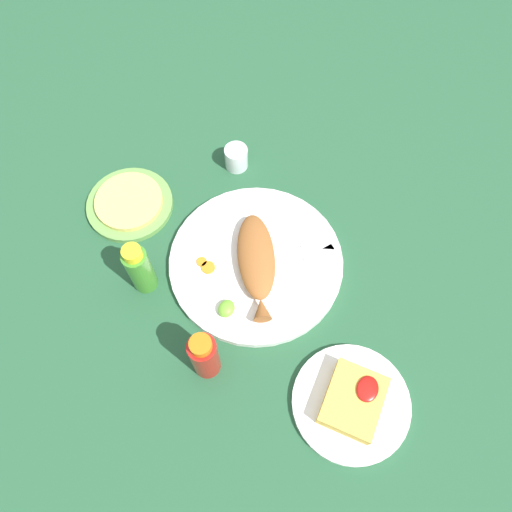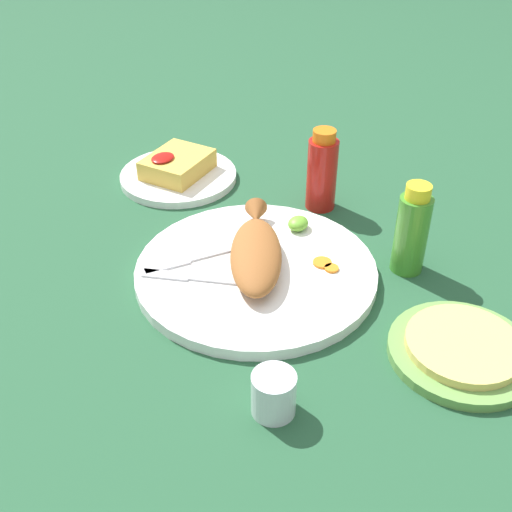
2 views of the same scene
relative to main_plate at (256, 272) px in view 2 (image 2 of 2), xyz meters
name	(u,v)px [view 2 (image 2 of 2)]	position (x,y,z in m)	size (l,w,h in m)	color
ground_plane	(256,276)	(0.00, 0.00, -0.01)	(4.00, 4.00, 0.00)	#235133
main_plate	(256,272)	(0.00, 0.00, 0.00)	(0.36, 0.36, 0.02)	white
fried_fish	(256,252)	(-0.01, 0.00, 0.03)	(0.23, 0.16, 0.04)	#935628
fork_near	(195,278)	(0.07, -0.06, 0.01)	(0.07, 0.18, 0.00)	silver
fork_far	(195,258)	(0.03, -0.09, 0.01)	(0.16, 0.12, 0.00)	silver
carrot_slice_near	(332,268)	(-0.05, 0.10, 0.01)	(0.02, 0.02, 0.00)	orange
carrot_slice_mid	(322,263)	(-0.06, 0.08, 0.01)	(0.03, 0.03, 0.00)	orange
lime_wedge_main	(298,223)	(-0.12, 0.01, 0.02)	(0.04, 0.03, 0.02)	#6BB233
hot_sauce_bottle_red	(324,172)	(-0.24, 0.00, 0.06)	(0.05, 0.05, 0.15)	#B21914
hot_sauce_bottle_green	(412,231)	(-0.13, 0.19, 0.06)	(0.05, 0.05, 0.15)	#3D8428
salt_cup	(274,396)	(0.22, 0.14, 0.02)	(0.05, 0.05, 0.06)	silver
side_plate_fries	(179,176)	(-0.20, -0.28, 0.00)	(0.22, 0.22, 0.01)	white
fries_pile	(177,164)	(-0.19, -0.28, 0.02)	(0.12, 0.10, 0.04)	gold
tortilla_plate	(462,352)	(0.02, 0.32, 0.00)	(0.19, 0.19, 0.01)	#6B9E4C
tortilla_stack	(464,345)	(0.02, 0.32, 0.01)	(0.15, 0.15, 0.01)	#E0C666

